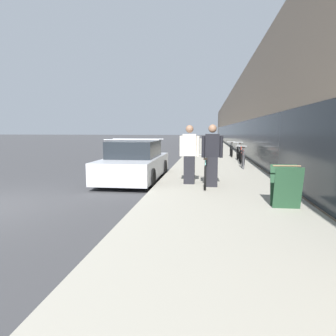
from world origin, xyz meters
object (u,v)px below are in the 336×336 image
(cruiser_bike_middle, at_px, (239,153))
(person_bystander, at_px, (189,155))
(parked_sedan_curbside, at_px, (135,162))
(sandwich_board_sign, at_px, (286,186))
(tandem_bicycle, at_px, (205,172))
(bike_rack_hoop, at_px, (243,156))
(cruiser_bike_farthest, at_px, (231,150))
(person_rider, at_px, (212,156))
(cruiser_bike_nearest, at_px, (242,157))

(cruiser_bike_middle, bearing_deg, person_bystander, -106.82)
(person_bystander, bearing_deg, parked_sedan_curbside, 149.80)
(sandwich_board_sign, bearing_deg, person_bystander, 130.30)
(tandem_bicycle, height_order, parked_sedan_curbside, parked_sedan_curbside)
(bike_rack_hoop, height_order, cruiser_bike_farthest, cruiser_bike_farthest)
(bike_rack_hoop, bearing_deg, parked_sedan_curbside, -145.06)
(cruiser_bike_farthest, bearing_deg, person_bystander, -101.56)
(tandem_bicycle, relative_size, cruiser_bike_middle, 1.25)
(person_rider, bearing_deg, cruiser_bike_nearest, 75.18)
(tandem_bicycle, xyz_separation_m, person_rider, (0.18, -0.29, 0.53))
(person_rider, height_order, bike_rack_hoop, person_rider)
(cruiser_bike_nearest, relative_size, parked_sedan_curbside, 0.42)
(person_bystander, height_order, cruiser_bike_nearest, person_bystander)
(person_rider, distance_m, parked_sedan_curbside, 3.08)
(cruiser_bike_middle, bearing_deg, person_rider, -101.29)
(person_bystander, xyz_separation_m, parked_sedan_curbside, (-1.97, 1.15, -0.39))
(bike_rack_hoop, height_order, parked_sedan_curbside, parked_sedan_curbside)
(cruiser_bike_middle, bearing_deg, bike_rack_hoop, -92.65)
(tandem_bicycle, height_order, bike_rack_hoop, tandem_bicycle)
(person_bystander, xyz_separation_m, cruiser_bike_middle, (2.21, 7.32, -0.48))
(cruiser_bike_middle, bearing_deg, tandem_bicycle, -103.08)
(tandem_bicycle, distance_m, person_bystander, 0.72)
(cruiser_bike_middle, distance_m, cruiser_bike_farthest, 2.58)
(cruiser_bike_farthest, bearing_deg, cruiser_bike_middle, -85.81)
(cruiser_bike_nearest, bearing_deg, person_rider, -104.82)
(sandwich_board_sign, bearing_deg, person_rider, 124.56)
(cruiser_bike_middle, relative_size, parked_sedan_curbside, 0.42)
(person_rider, relative_size, cruiser_bike_middle, 0.96)
(bike_rack_hoop, bearing_deg, cruiser_bike_middle, 87.35)
(sandwich_board_sign, bearing_deg, bike_rack_hoop, 91.13)
(cruiser_bike_middle, distance_m, sandwich_board_sign, 9.89)
(cruiser_bike_middle, height_order, parked_sedan_curbside, parked_sedan_curbside)
(cruiser_bike_middle, bearing_deg, cruiser_bike_nearest, -91.46)
(person_rider, bearing_deg, tandem_bicycle, 122.94)
(tandem_bicycle, relative_size, bike_rack_hoop, 2.75)
(tandem_bicycle, distance_m, bike_rack_hoop, 4.35)
(tandem_bicycle, distance_m, cruiser_bike_nearest, 5.58)
(cruiser_bike_nearest, xyz_separation_m, parked_sedan_curbside, (-4.13, -4.08, 0.13))
(cruiser_bike_middle, distance_m, parked_sedan_curbside, 7.45)
(tandem_bicycle, bearing_deg, parked_sedan_curbside, 153.16)
(bike_rack_hoop, xyz_separation_m, sandwich_board_sign, (0.13, -6.54, -0.06))
(person_bystander, xyz_separation_m, bike_rack_hoop, (2.06, 3.96, -0.38))
(person_bystander, distance_m, cruiser_bike_nearest, 5.68)
(person_rider, relative_size, sandwich_board_sign, 1.99)
(person_rider, bearing_deg, bike_rack_hoop, 72.36)
(bike_rack_hoop, bearing_deg, tandem_bicycle, -111.10)
(bike_rack_hoop, distance_m, cruiser_bike_nearest, 1.27)
(cruiser_bike_middle, xyz_separation_m, sandwich_board_sign, (-0.03, -9.89, 0.04))
(person_rider, height_order, cruiser_bike_farthest, person_rider)
(bike_rack_hoop, xyz_separation_m, cruiser_bike_middle, (0.16, 3.35, -0.10))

